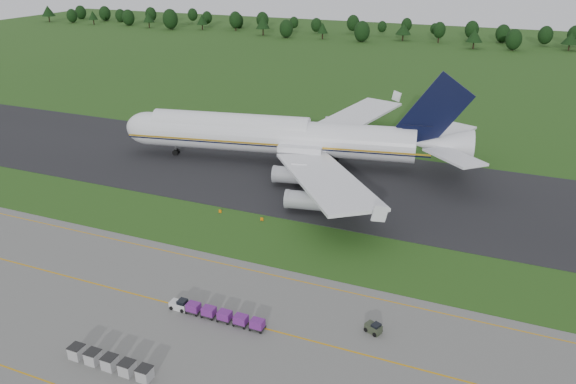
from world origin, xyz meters
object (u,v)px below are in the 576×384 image
at_px(baggage_train, 215,313).
at_px(edge_markers, 241,215).
at_px(aircraft, 282,136).
at_px(utility_cart, 373,328).
at_px(uld_row, 110,362).

distance_m(baggage_train, edge_markers, 30.32).
relative_size(aircraft, utility_cart, 34.12).
bearing_deg(utility_cart, aircraft, 123.76).
bearing_deg(aircraft, edge_markers, -81.99).
distance_m(utility_cart, edge_markers, 38.34).
xyz_separation_m(baggage_train, uld_row, (-6.39, -12.94, 0.04)).
xyz_separation_m(aircraft, uld_row, (8.36, -69.71, -5.44)).
height_order(baggage_train, edge_markers, baggage_train).
xyz_separation_m(uld_row, edge_markers, (-4.36, 41.28, -0.58)).
bearing_deg(uld_row, edge_markers, 96.03).
xyz_separation_m(utility_cart, edge_markers, (-30.52, 23.20, -0.32)).
bearing_deg(aircraft, utility_cart, -56.24).
bearing_deg(utility_cart, uld_row, -145.36).
bearing_deg(edge_markers, aircraft, 98.01).
relative_size(baggage_train, utility_cart, 5.95).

